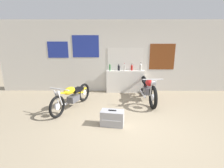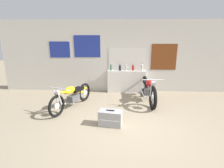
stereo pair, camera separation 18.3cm
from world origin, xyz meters
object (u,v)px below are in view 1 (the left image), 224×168
object	(u,v)px
motorcycle_yellow	(72,96)
hard_case_silver	(112,118)
bottle_right_center	(132,67)
bottle_rightmost	(141,67)
bottle_leftmost	(110,67)
motorcycle_red	(148,89)
bottle_left_center	(119,68)
bottle_center	(124,67)

from	to	relation	value
motorcycle_yellow	hard_case_silver	bearing A→B (deg)	-40.95
bottle_right_center	bottle_rightmost	world-z (taller)	bottle_rightmost
bottle_right_center	hard_case_silver	bearing A→B (deg)	-105.14
bottle_leftmost	motorcycle_red	world-z (taller)	bottle_leftmost
bottle_left_center	bottle_center	world-z (taller)	bottle_center
bottle_leftmost	bottle_rightmost	world-z (taller)	bottle_rightmost
bottle_left_center	bottle_rightmost	distance (m)	0.86
motorcycle_yellow	bottle_right_center	bearing A→B (deg)	40.44
hard_case_silver	bottle_leftmost	bearing A→B (deg)	92.19
bottle_rightmost	hard_case_silver	world-z (taller)	bottle_rightmost
bottle_center	bottle_rightmost	distance (m)	0.63
bottle_center	bottle_rightmost	bearing A→B (deg)	2.96
bottle_left_center	motorcycle_red	xyz separation A→B (m)	(0.98, -1.03, -0.56)
bottle_rightmost	motorcycle_red	distance (m)	1.19
bottle_leftmost	bottle_left_center	xyz separation A→B (m)	(0.35, 0.00, -0.02)
bottle_left_center	hard_case_silver	bearing A→B (deg)	-95.01
bottle_left_center	motorcycle_yellow	bearing A→B (deg)	-131.62
bottle_leftmost	bottle_rightmost	size ratio (longest dim) A/B	0.96
motorcycle_red	hard_case_silver	xyz separation A→B (m)	(-1.22, -1.74, -0.23)
bottle_center	bottle_rightmost	world-z (taller)	bottle_rightmost
bottle_right_center	motorcycle_yellow	size ratio (longest dim) A/B	0.14
bottle_left_center	bottle_leftmost	bearing A→B (deg)	-179.67
bottle_leftmost	bottle_center	size ratio (longest dim) A/B	1.04
motorcycle_yellow	motorcycle_red	world-z (taller)	motorcycle_red
bottle_center	bottle_right_center	world-z (taller)	bottle_center
bottle_right_center	bottle_left_center	bearing A→B (deg)	-176.67
motorcycle_yellow	bottle_rightmost	bearing A→B (deg)	35.48
motorcycle_yellow	bottle_center	bearing A→B (deg)	43.72
bottle_right_center	bottle_rightmost	size ratio (longest dim) A/B	0.84
hard_case_silver	bottle_center	bearing A→B (deg)	80.32
bottle_leftmost	bottle_center	bearing A→B (deg)	-3.78
bottle_right_center	motorcycle_red	world-z (taller)	bottle_right_center
bottle_center	motorcycle_red	xyz separation A→B (m)	(0.75, -0.99, -0.58)
bottle_leftmost	bottle_right_center	distance (m)	0.86
motorcycle_yellow	hard_case_silver	size ratio (longest dim) A/B	3.07
hard_case_silver	bottle_left_center	bearing A→B (deg)	84.99
bottle_left_center	hard_case_silver	distance (m)	2.89
bottle_right_center	motorcycle_yellow	xyz separation A→B (m)	(-2.01, -1.71, -0.60)
bottle_leftmost	bottle_rightmost	bearing A→B (deg)	-0.24
bottle_leftmost	bottle_right_center	world-z (taller)	bottle_leftmost
bottle_leftmost	motorcycle_red	bearing A→B (deg)	-37.91
bottle_left_center	hard_case_silver	xyz separation A→B (m)	(-0.24, -2.77, -0.80)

